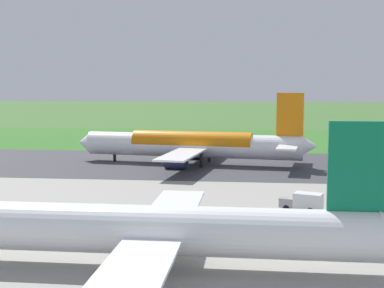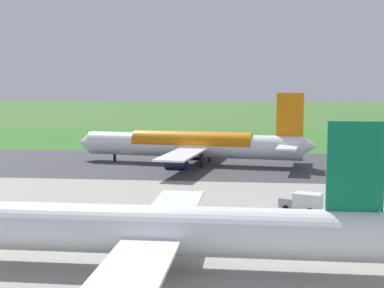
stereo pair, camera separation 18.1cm
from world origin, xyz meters
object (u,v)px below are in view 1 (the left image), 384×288
at_px(airliner_main, 194,145).
at_px(no_stopping_sign, 188,135).
at_px(airliner_parked_mid, 151,229).
at_px(service_truck_baggage, 303,201).
at_px(traffic_cone_orange, 175,138).

relative_size(airliner_main, no_stopping_sign, 21.52).
height_order(airliner_parked_mid, no_stopping_sign, airliner_parked_mid).
relative_size(service_truck_baggage, traffic_cone_orange, 11.31).
distance_m(airliner_main, no_stopping_sign, 53.46).
height_order(airliner_main, service_truck_baggage, airliner_main).
xyz_separation_m(service_truck_baggage, no_stopping_sign, (27.12, -94.81, 0.09)).
relative_size(airliner_main, service_truck_baggage, 8.69).
xyz_separation_m(airliner_main, no_stopping_sign, (7.41, -52.86, -2.86)).
distance_m(airliner_parked_mid, service_truck_baggage, 30.50).
bearing_deg(airliner_main, no_stopping_sign, -82.02).
bearing_deg(traffic_cone_orange, airliner_parked_mid, 96.85).
distance_m(airliner_parked_mid, no_stopping_sign, 120.54).
height_order(service_truck_baggage, traffic_cone_orange, service_truck_baggage).
bearing_deg(no_stopping_sign, traffic_cone_orange, 5.84).
bearing_deg(no_stopping_sign, airliner_main, 97.98).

